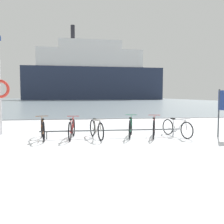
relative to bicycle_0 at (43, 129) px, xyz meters
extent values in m
cube|color=white|center=(2.42, -3.89, -0.41)|extent=(80.00, 22.00, 0.08)
cube|color=gray|center=(2.42, 62.11, -0.41)|extent=(80.00, 110.00, 0.08)
cube|color=#47474C|center=(2.42, 7.11, -0.39)|extent=(80.00, 0.50, 0.05)
cylinder|color=#4C5156|center=(2.55, 0.03, -0.09)|extent=(5.37, 0.09, 0.05)
cylinder|color=#4C5156|center=(0.13, 0.01, -0.23)|extent=(0.04, 0.04, 0.28)
cylinder|color=#4C5156|center=(4.97, 0.05, -0.23)|extent=(0.04, 0.04, 0.28)
torus|color=black|center=(-0.11, 0.48, -0.02)|extent=(0.20, 0.70, 0.71)
torus|color=black|center=(0.11, -0.48, -0.02)|extent=(0.20, 0.70, 0.71)
cylinder|color=brown|center=(-0.04, 0.16, 0.11)|extent=(0.15, 0.51, 0.59)
cylinder|color=brown|center=(0.03, -0.15, 0.08)|extent=(0.08, 0.19, 0.53)
cylinder|color=brown|center=(-0.02, 0.09, 0.37)|extent=(0.18, 0.63, 0.09)
cylinder|color=brown|center=(0.06, -0.28, -0.10)|extent=(0.13, 0.43, 0.19)
cylinder|color=brown|center=(-0.10, 0.44, 0.19)|extent=(0.06, 0.11, 0.42)
cube|color=black|center=(0.05, -0.22, 0.38)|extent=(0.12, 0.21, 0.05)
cylinder|color=brown|center=(-0.09, 0.40, 0.44)|extent=(0.45, 0.12, 0.02)
torus|color=black|center=(1.09, 0.49, -0.03)|extent=(0.10, 0.69, 0.69)
torus|color=black|center=(1.00, -0.51, -0.03)|extent=(0.10, 0.69, 0.69)
cylinder|color=#B22D2D|center=(1.06, 0.16, 0.10)|extent=(0.08, 0.53, 0.58)
cylinder|color=#B22D2D|center=(1.03, -0.16, 0.07)|extent=(0.05, 0.19, 0.52)
cylinder|color=#B22D2D|center=(1.05, 0.09, 0.35)|extent=(0.09, 0.65, 0.08)
cylinder|color=#B22D2D|center=(1.02, -0.30, -0.10)|extent=(0.07, 0.44, 0.19)
cylinder|color=#B22D2D|center=(1.08, 0.45, 0.17)|extent=(0.05, 0.11, 0.41)
cube|color=black|center=(1.03, -0.24, 0.37)|extent=(0.10, 0.21, 0.05)
cylinder|color=#B22D2D|center=(1.08, 0.41, 0.43)|extent=(0.46, 0.06, 0.02)
torus|color=black|center=(2.07, -0.57, -0.05)|extent=(0.20, 0.65, 0.65)
torus|color=black|center=(1.83, 0.46, -0.05)|extent=(0.20, 0.65, 0.65)
cylinder|color=gray|center=(1.99, -0.23, 0.07)|extent=(0.16, 0.55, 0.55)
cylinder|color=gray|center=(1.91, 0.10, 0.05)|extent=(0.08, 0.20, 0.49)
cylinder|color=gray|center=(1.97, -0.16, 0.31)|extent=(0.20, 0.68, 0.08)
cylinder|color=gray|center=(1.88, 0.24, -0.12)|extent=(0.14, 0.45, 0.18)
cylinder|color=gray|center=(2.06, -0.53, 0.14)|extent=(0.06, 0.12, 0.39)
cube|color=black|center=(1.89, 0.18, 0.33)|extent=(0.12, 0.21, 0.05)
cylinder|color=gray|center=(2.05, -0.49, 0.38)|extent=(0.45, 0.13, 0.02)
torus|color=black|center=(3.41, 0.61, -0.02)|extent=(0.22, 0.70, 0.71)
torus|color=black|center=(3.15, -0.39, -0.02)|extent=(0.22, 0.70, 0.71)
cylinder|color=#2D8C60|center=(3.32, 0.28, 0.11)|extent=(0.17, 0.54, 0.60)
cylinder|color=#2D8C60|center=(3.24, -0.04, 0.08)|extent=(0.08, 0.19, 0.54)
cylinder|color=#2D8C60|center=(3.30, 0.21, 0.37)|extent=(0.21, 0.66, 0.09)
cylinder|color=#2D8C60|center=(3.20, -0.18, -0.10)|extent=(0.15, 0.45, 0.19)
cylinder|color=#2D8C60|center=(3.40, 0.57, 0.19)|extent=(0.06, 0.12, 0.42)
cube|color=black|center=(3.22, -0.12, 0.39)|extent=(0.13, 0.21, 0.05)
cylinder|color=#2D8C60|center=(3.39, 0.53, 0.45)|extent=(0.45, 0.14, 0.02)
torus|color=black|center=(4.31, 0.39, -0.02)|extent=(0.27, 0.69, 0.71)
torus|color=black|center=(4.00, -0.52, -0.02)|extent=(0.27, 0.69, 0.71)
cylinder|color=#B22D2D|center=(4.21, 0.09, 0.11)|extent=(0.20, 0.49, 0.60)
cylinder|color=#B22D2D|center=(4.11, -0.20, 0.08)|extent=(0.09, 0.18, 0.53)
cylinder|color=#B22D2D|center=(4.18, 0.02, 0.37)|extent=(0.24, 0.61, 0.09)
cylinder|color=#B22D2D|center=(4.06, -0.33, -0.10)|extent=(0.17, 0.41, 0.19)
cylinder|color=#B22D2D|center=(4.29, 0.35, 0.19)|extent=(0.07, 0.11, 0.42)
cube|color=black|center=(4.08, -0.27, 0.39)|extent=(0.14, 0.22, 0.05)
cylinder|color=#B22D2D|center=(4.28, 0.32, 0.44)|extent=(0.44, 0.17, 0.02)
torus|color=black|center=(5.24, -0.58, -0.05)|extent=(0.26, 0.61, 0.64)
torus|color=black|center=(4.88, 0.40, -0.05)|extent=(0.26, 0.61, 0.64)
cylinder|color=silver|center=(5.12, -0.26, 0.06)|extent=(0.22, 0.53, 0.54)
cylinder|color=silver|center=(5.00, 0.06, 0.04)|extent=(0.10, 0.19, 0.48)
cylinder|color=silver|center=(5.09, -0.19, 0.30)|extent=(0.27, 0.65, 0.08)
cylinder|color=silver|center=(4.95, 0.19, -0.13)|extent=(0.19, 0.44, 0.18)
cylinder|color=silver|center=(5.22, -0.55, 0.13)|extent=(0.07, 0.12, 0.38)
cube|color=black|center=(4.98, 0.13, 0.31)|extent=(0.14, 0.22, 0.05)
cylinder|color=silver|center=(5.21, -0.51, 0.37)|extent=(0.44, 0.18, 0.02)
cylinder|color=#33383D|center=(6.59, -0.38, 0.55)|extent=(0.05, 0.05, 1.84)
cylinder|color=silver|center=(-1.89, 1.37, 1.70)|extent=(0.08, 0.08, 4.14)
torus|color=red|center=(-1.89, 1.37, 1.49)|extent=(0.76, 0.12, 0.76)
cube|color=#232D47|center=(5.65, 79.24, 5.50)|extent=(50.80, 10.22, 11.75)
cube|color=white|center=(4.38, 79.19, 14.61)|extent=(38.13, 8.50, 6.47)
cube|color=white|center=(4.38, 79.19, 19.49)|extent=(22.94, 6.67, 3.29)
cylinder|color=#26262D|center=(-1.93, 78.95, 23.78)|extent=(1.49, 1.49, 5.29)
camera|label=1|loc=(1.46, -8.73, 1.23)|focal=37.74mm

